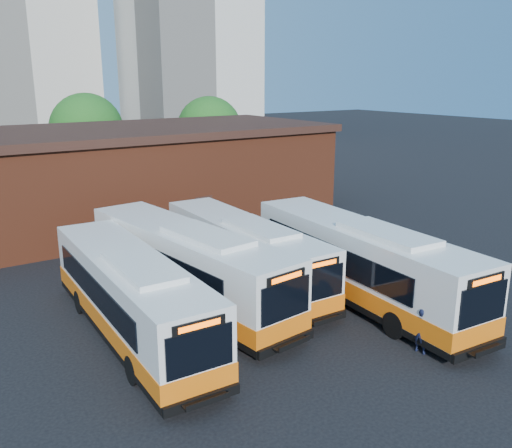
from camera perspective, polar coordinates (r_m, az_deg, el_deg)
ground at (r=22.48m, az=5.21°, el=-10.33°), size 220.00×220.00×0.00m
bus_west at (r=21.31m, az=-13.02°, el=-7.67°), size 2.95×12.41×3.36m
bus_midwest at (r=23.89m, az=-7.25°, el=-4.64°), size 4.10×13.20×3.55m
bus_mideast at (r=25.78m, az=-1.28°, el=-3.29°), size 2.81×12.16×3.29m
bus_east at (r=24.44m, az=10.91°, el=-4.26°), size 3.67×13.41×3.61m
transit_worker at (r=20.71m, az=17.06°, el=-10.65°), size 0.50×0.69×1.74m
depot_building at (r=38.45m, az=-13.85°, el=5.15°), size 28.60×12.60×6.40m
tree_mid at (r=52.04m, az=-17.38°, el=9.45°), size 6.56×6.56×8.36m
tree_east at (r=53.59m, az=-4.93°, el=9.95°), size 6.24×6.24×7.96m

